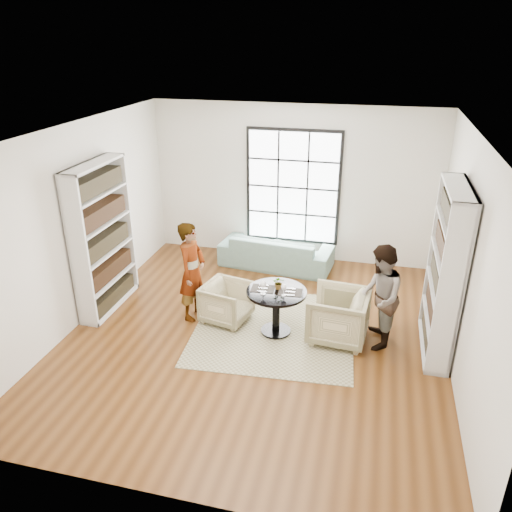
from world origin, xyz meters
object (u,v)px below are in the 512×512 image
(armchair_right, at_px, (338,316))
(person_right, at_px, (379,297))
(pedestal_table, at_px, (276,302))
(wine_glass_left, at_px, (263,285))
(flower_centerpiece, at_px, (279,283))
(sofa, at_px, (276,251))
(person_left, at_px, (192,271))
(wine_glass_right, at_px, (284,288))
(armchair_left, at_px, (227,302))

(armchair_right, distance_m, person_right, 0.67)
(person_right, bearing_deg, pedestal_table, -91.73)
(wine_glass_left, relative_size, flower_centerpiece, 1.10)
(sofa, xyz_separation_m, armchair_right, (1.39, -2.26, 0.07))
(pedestal_table, distance_m, armchair_right, 0.92)
(pedestal_table, xyz_separation_m, person_left, (-1.37, 0.16, 0.28))
(armchair_right, relative_size, wine_glass_right, 4.70)
(flower_centerpiece, bearing_deg, pedestal_table, -103.47)
(armchair_left, height_order, person_left, person_left)
(armchair_left, bearing_deg, flower_centerpiece, -83.78)
(armchair_right, relative_size, person_right, 0.55)
(armchair_right, height_order, flower_centerpiece, flower_centerpiece)
(sofa, height_order, person_left, person_left)
(armchair_right, xyz_separation_m, wine_glass_right, (-0.78, -0.17, 0.45))
(armchair_right, bearing_deg, wine_glass_left, -74.92)
(person_left, distance_m, wine_glass_left, 1.24)
(wine_glass_right, height_order, flower_centerpiece, flower_centerpiece)
(person_left, bearing_deg, armchair_left, -83.19)
(person_right, relative_size, wine_glass_right, 8.58)
(flower_centerpiece, bearing_deg, armchair_left, 174.23)
(armchair_left, bearing_deg, pedestal_table, -89.05)
(pedestal_table, xyz_separation_m, person_right, (1.46, 0.05, 0.25))
(wine_glass_left, bearing_deg, sofa, 97.24)
(armchair_right, relative_size, flower_centerpiece, 4.30)
(person_right, bearing_deg, person_left, -95.92)
(wine_glass_right, bearing_deg, armchair_right, 11.93)
(person_right, distance_m, flower_centerpiece, 1.44)
(pedestal_table, bearing_deg, person_left, 173.36)
(person_left, distance_m, flower_centerpiece, 1.39)
(pedestal_table, distance_m, armchair_left, 0.85)
(armchair_left, bearing_deg, wine_glass_right, -94.13)
(armchair_left, height_order, person_right, person_right)
(wine_glass_left, xyz_separation_m, flower_centerpiece, (0.19, 0.22, -0.06))
(wine_glass_right, bearing_deg, wine_glass_left, -173.90)
(wine_glass_right, bearing_deg, armchair_left, 163.89)
(armchair_left, distance_m, flower_centerpiece, 0.97)
(pedestal_table, relative_size, armchair_left, 1.28)
(armchair_right, distance_m, person_left, 2.32)
(sofa, xyz_separation_m, person_right, (1.94, -2.26, 0.46))
(person_left, xyz_separation_m, person_right, (2.83, -0.11, -0.02))
(person_left, height_order, flower_centerpiece, person_left)
(pedestal_table, relative_size, person_right, 0.58)
(person_right, relative_size, wine_glass_left, 7.12)
(pedestal_table, bearing_deg, armchair_left, 168.97)
(wine_glass_left, bearing_deg, person_left, 165.73)
(person_left, bearing_deg, armchair_right, -85.91)
(person_left, height_order, person_right, person_left)
(wine_glass_right, bearing_deg, sofa, 104.10)
(sofa, distance_m, armchair_right, 2.65)
(armchair_left, distance_m, armchair_right, 1.73)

